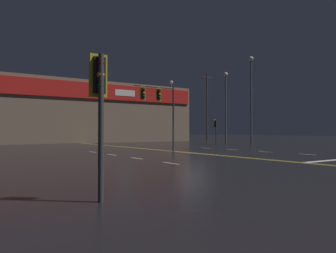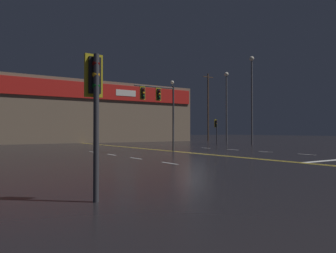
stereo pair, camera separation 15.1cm
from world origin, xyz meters
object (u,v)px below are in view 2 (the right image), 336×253
(traffic_signal_corner_southwest, at_px, (95,93))
(streetlight_near_right, at_px, (172,103))
(traffic_signal_corner_northeast, at_px, (216,126))
(streetlight_median_approach, at_px, (227,98))
(traffic_signal_median, at_px, (158,101))
(streetlight_near_left, at_px, (252,89))

(traffic_signal_corner_southwest, relative_size, streetlight_near_right, 0.34)
(traffic_signal_corner_northeast, bearing_deg, streetlight_median_approach, 21.15)
(traffic_signal_median, bearing_deg, streetlight_near_left, 18.48)
(traffic_signal_corner_northeast, bearing_deg, traffic_signal_corner_southwest, -136.34)
(traffic_signal_corner_southwest, relative_size, streetlight_median_approach, 0.36)
(streetlight_near_right, bearing_deg, streetlight_median_approach, -89.45)
(traffic_signal_corner_southwest, height_order, streetlight_near_right, streetlight_near_right)
(traffic_signal_median, distance_m, streetlight_near_left, 17.59)
(traffic_signal_corner_northeast, bearing_deg, traffic_signal_median, -146.86)
(traffic_signal_corner_northeast, distance_m, traffic_signal_corner_southwest, 34.12)
(traffic_signal_median, distance_m, streetlight_near_right, 28.60)
(traffic_signal_corner_northeast, distance_m, streetlight_near_right, 14.51)
(traffic_signal_corner_southwest, bearing_deg, traffic_signal_median, 53.74)
(traffic_signal_corner_southwest, bearing_deg, streetlight_near_right, 53.71)
(streetlight_near_left, bearing_deg, traffic_signal_corner_southwest, -143.73)
(streetlight_near_right, bearing_deg, streetlight_near_left, -91.27)
(traffic_signal_corner_northeast, bearing_deg, streetlight_near_right, 78.99)
(streetlight_near_left, relative_size, streetlight_median_approach, 1.12)
(traffic_signal_median, xyz_separation_m, streetlight_median_approach, (17.00, 10.36, 2.05))
(traffic_signal_median, bearing_deg, traffic_signal_corner_southwest, -126.26)
(traffic_signal_corner_southwest, xyz_separation_m, streetlight_near_left, (26.96, 19.78, 4.16))
(traffic_signal_corner_northeast, height_order, streetlight_near_right, streetlight_near_right)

